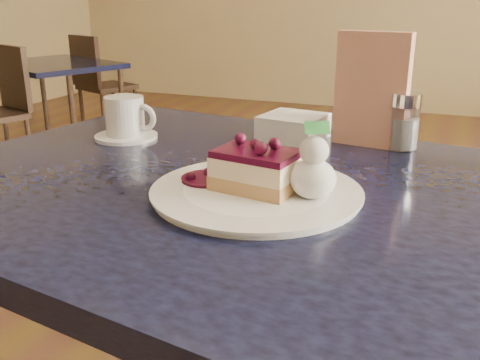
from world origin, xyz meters
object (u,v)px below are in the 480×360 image
at_px(main_table, 271,232).
at_px(cheesecake_slice, 256,170).
at_px(dessert_plate, 256,193).
at_px(bg_table_far_left, 62,144).
at_px(coffee_set, 126,120).

bearing_deg(main_table, cheesecake_slice, -90.00).
distance_m(dessert_plate, bg_table_far_left, 3.49).
bearing_deg(coffee_set, bg_table_far_left, 134.14).
height_order(dessert_plate, coffee_set, coffee_set).
relative_size(main_table, coffee_set, 9.42).
distance_m(coffee_set, bg_table_far_left, 3.06).
height_order(dessert_plate, cheesecake_slice, cheesecake_slice).
distance_m(cheesecake_slice, coffee_set, 0.47).
bearing_deg(cheesecake_slice, bg_table_far_left, 144.63).
distance_m(dessert_plate, cheesecake_slice, 0.04).
bearing_deg(cheesecake_slice, dessert_plate, 8.39).
xyz_separation_m(cheesecake_slice, coffee_set, (-0.40, 0.24, -0.00)).
distance_m(main_table, dessert_plate, 0.11).
relative_size(main_table, dessert_plate, 4.26).
distance_m(cheesecake_slice, bg_table_far_left, 3.50).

